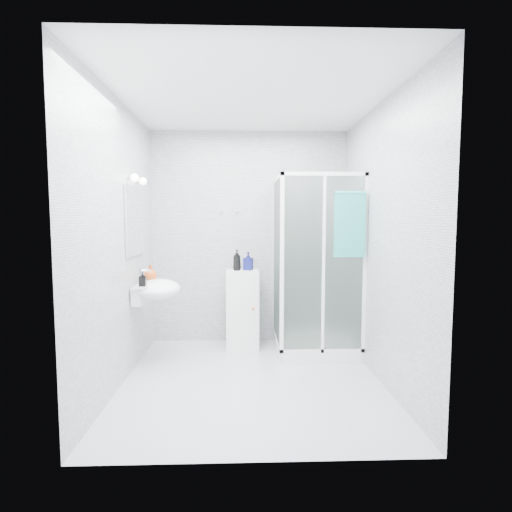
{
  "coord_description": "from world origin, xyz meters",
  "views": [
    {
      "loc": [
        -0.09,
        -3.66,
        1.49
      ],
      "look_at": [
        0.05,
        0.35,
        1.15
      ],
      "focal_mm": 28.0,
      "sensor_mm": 36.0,
      "label": 1
    }
  ],
  "objects_px": {
    "shower_enclosure": "(309,314)",
    "shampoo_bottle_a": "(237,260)",
    "wall_basin": "(156,290)",
    "hand_towel": "(350,223)",
    "soap_dispenser_black": "(143,279)",
    "storage_cabinet": "(242,309)",
    "soap_dispenser_orange": "(150,273)",
    "shampoo_bottle_b": "(248,261)"
  },
  "relations": [
    {
      "from": "shower_enclosure",
      "to": "shampoo_bottle_a",
      "type": "relative_size",
      "value": 8.05
    },
    {
      "from": "shower_enclosure",
      "to": "wall_basin",
      "type": "height_order",
      "value": "shower_enclosure"
    },
    {
      "from": "hand_towel",
      "to": "soap_dispenser_black",
      "type": "bearing_deg",
      "value": -177.1
    },
    {
      "from": "storage_cabinet",
      "to": "hand_towel",
      "type": "xyz_separation_m",
      "value": [
        1.09,
        -0.64,
        1.02
      ]
    },
    {
      "from": "shampoo_bottle_a",
      "to": "soap_dispenser_orange",
      "type": "relative_size",
      "value": 1.43
    },
    {
      "from": "shampoo_bottle_a",
      "to": "shampoo_bottle_b",
      "type": "distance_m",
      "value": 0.14
    },
    {
      "from": "shower_enclosure",
      "to": "soap_dispenser_orange",
      "type": "bearing_deg",
      "value": -174.63
    },
    {
      "from": "soap_dispenser_black",
      "to": "hand_towel",
      "type": "bearing_deg",
      "value": 2.9
    },
    {
      "from": "shampoo_bottle_a",
      "to": "soap_dispenser_black",
      "type": "relative_size",
      "value": 1.73
    },
    {
      "from": "hand_towel",
      "to": "shampoo_bottle_b",
      "type": "relative_size",
      "value": 3.13
    },
    {
      "from": "shampoo_bottle_a",
      "to": "soap_dispenser_orange",
      "type": "xyz_separation_m",
      "value": [
        -0.92,
        -0.42,
        -0.1
      ]
    },
    {
      "from": "soap_dispenser_orange",
      "to": "soap_dispenser_black",
      "type": "height_order",
      "value": "soap_dispenser_orange"
    },
    {
      "from": "storage_cabinet",
      "to": "soap_dispenser_orange",
      "type": "distance_m",
      "value": 1.17
    },
    {
      "from": "shampoo_bottle_a",
      "to": "soap_dispenser_orange",
      "type": "distance_m",
      "value": 1.01
    },
    {
      "from": "wall_basin",
      "to": "soap_dispenser_orange",
      "type": "xyz_separation_m",
      "value": [
        -0.09,
        0.15,
        0.15
      ]
    },
    {
      "from": "hand_towel",
      "to": "shampoo_bottle_b",
      "type": "xyz_separation_m",
      "value": [
        -1.02,
        0.7,
        -0.46
      ]
    },
    {
      "from": "shampoo_bottle_b",
      "to": "shampoo_bottle_a",
      "type": "bearing_deg",
      "value": -162.02
    },
    {
      "from": "storage_cabinet",
      "to": "soap_dispenser_orange",
      "type": "xyz_separation_m",
      "value": [
        -0.98,
        -0.41,
        0.49
      ]
    },
    {
      "from": "storage_cabinet",
      "to": "hand_towel",
      "type": "bearing_deg",
      "value": -31.29
    },
    {
      "from": "shower_enclosure",
      "to": "shampoo_bottle_a",
      "type": "xyz_separation_m",
      "value": [
        -0.82,
        0.25,
        0.6
      ]
    },
    {
      "from": "soap_dispenser_orange",
      "to": "soap_dispenser_black",
      "type": "xyz_separation_m",
      "value": [
        0.0,
        -0.34,
        -0.02
      ]
    },
    {
      "from": "soap_dispenser_orange",
      "to": "shampoo_bottle_b",
      "type": "bearing_deg",
      "value": 23.55
    },
    {
      "from": "shower_enclosure",
      "to": "soap_dispenser_orange",
      "type": "relative_size",
      "value": 11.5
    },
    {
      "from": "storage_cabinet",
      "to": "shampoo_bottle_a",
      "type": "height_order",
      "value": "shampoo_bottle_a"
    },
    {
      "from": "storage_cabinet",
      "to": "soap_dispenser_black",
      "type": "bearing_deg",
      "value": -143.39
    },
    {
      "from": "shower_enclosure",
      "to": "wall_basin",
      "type": "relative_size",
      "value": 3.57
    },
    {
      "from": "soap_dispenser_orange",
      "to": "storage_cabinet",
      "type": "bearing_deg",
      "value": 22.44
    },
    {
      "from": "hand_towel",
      "to": "soap_dispenser_orange",
      "type": "height_order",
      "value": "hand_towel"
    },
    {
      "from": "storage_cabinet",
      "to": "hand_towel",
      "type": "distance_m",
      "value": 1.63
    },
    {
      "from": "storage_cabinet",
      "to": "shampoo_bottle_b",
      "type": "distance_m",
      "value": 0.57
    },
    {
      "from": "soap_dispenser_orange",
      "to": "shampoo_bottle_a",
      "type": "bearing_deg",
      "value": 24.33
    },
    {
      "from": "shampoo_bottle_b",
      "to": "soap_dispenser_orange",
      "type": "distance_m",
      "value": 1.15
    },
    {
      "from": "storage_cabinet",
      "to": "hand_towel",
      "type": "height_order",
      "value": "hand_towel"
    },
    {
      "from": "soap_dispenser_black",
      "to": "storage_cabinet",
      "type": "bearing_deg",
      "value": 37.37
    },
    {
      "from": "storage_cabinet",
      "to": "shower_enclosure",
      "type": "bearing_deg",
      "value": -18.5
    },
    {
      "from": "soap_dispenser_orange",
      "to": "wall_basin",
      "type": "bearing_deg",
      "value": -60.78
    },
    {
      "from": "shampoo_bottle_a",
      "to": "soap_dispenser_black",
      "type": "distance_m",
      "value": 1.19
    },
    {
      "from": "shampoo_bottle_b",
      "to": "shower_enclosure",
      "type": "bearing_deg",
      "value": -23.22
    },
    {
      "from": "shampoo_bottle_a",
      "to": "soap_dispenser_black",
      "type": "height_order",
      "value": "shampoo_bottle_a"
    },
    {
      "from": "shower_enclosure",
      "to": "storage_cabinet",
      "type": "distance_m",
      "value": 0.8
    },
    {
      "from": "wall_basin",
      "to": "soap_dispenser_black",
      "type": "distance_m",
      "value": 0.25
    },
    {
      "from": "wall_basin",
      "to": "soap_dispenser_orange",
      "type": "bearing_deg",
      "value": 119.22
    }
  ]
}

